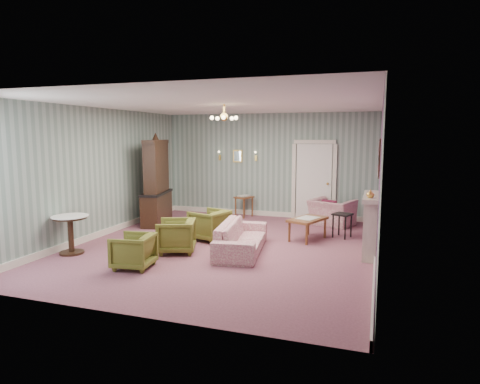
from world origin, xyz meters
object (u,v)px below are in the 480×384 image
(olive_chair_a, at_px, (133,249))
(olive_chair_c, at_px, (210,223))
(pedestal_table, at_px, (71,235))
(fireplace, at_px, (370,225))
(wingback_chair, at_px, (332,208))
(coffee_table, at_px, (308,229))
(side_table_black, at_px, (342,226))
(sofa_chintz, at_px, (242,232))
(olive_chair_b, at_px, (176,234))
(dresser, at_px, (156,180))

(olive_chair_a, xyz_separation_m, olive_chair_c, (0.49, 2.25, 0.04))
(pedestal_table, bearing_deg, fireplace, 18.42)
(fireplace, bearing_deg, pedestal_table, -161.58)
(olive_chair_c, relative_size, wingback_chair, 0.72)
(olive_chair_c, xyz_separation_m, wingback_chair, (2.40, 2.37, 0.08))
(wingback_chair, bearing_deg, olive_chair_a, 78.60)
(wingback_chair, distance_m, coffee_table, 1.74)
(olive_chair_a, distance_m, side_table_black, 4.67)
(sofa_chintz, distance_m, side_table_black, 2.53)
(side_table_black, height_order, pedestal_table, pedestal_table)
(wingback_chair, relative_size, coffee_table, 1.07)
(olive_chair_a, xyz_separation_m, pedestal_table, (-1.64, 0.38, 0.05))
(olive_chair_b, distance_m, fireplace, 3.78)
(olive_chair_c, distance_m, dresser, 2.37)
(wingback_chair, bearing_deg, olive_chair_c, 65.31)
(olive_chair_a, relative_size, sofa_chintz, 0.33)
(olive_chair_c, height_order, fireplace, fireplace)
(coffee_table, bearing_deg, dresser, 173.91)
(dresser, bearing_deg, olive_chair_b, -64.98)
(dresser, relative_size, pedestal_table, 3.05)
(fireplace, height_order, pedestal_table, fireplace)
(olive_chair_c, xyz_separation_m, sofa_chintz, (0.97, -0.67, 0.03))
(olive_chair_b, distance_m, side_table_black, 3.74)
(dresser, xyz_separation_m, coffee_table, (4.00, -0.43, -0.91))
(olive_chair_b, height_order, dresser, dresser)
(dresser, xyz_separation_m, pedestal_table, (-0.19, -2.97, -0.78))
(olive_chair_c, relative_size, pedestal_table, 0.97)
(olive_chair_c, bearing_deg, olive_chair_b, 6.01)
(olive_chair_c, height_order, wingback_chair, wingback_chair)
(coffee_table, bearing_deg, wingback_chair, 78.40)
(fireplace, xyz_separation_m, coffee_table, (-1.33, 0.71, -0.33))
(sofa_chintz, relative_size, dresser, 0.87)
(dresser, bearing_deg, sofa_chintz, -43.78)
(wingback_chair, distance_m, side_table_black, 1.32)
(olive_chair_b, distance_m, sofa_chintz, 1.29)
(pedestal_table, bearing_deg, side_table_black, 31.39)
(coffee_table, xyz_separation_m, side_table_black, (0.71, 0.44, 0.03))
(olive_chair_b, bearing_deg, fireplace, 86.98)
(olive_chair_a, relative_size, side_table_black, 1.19)
(sofa_chintz, bearing_deg, olive_chair_c, 46.83)
(wingback_chair, distance_m, fireplace, 2.60)
(dresser, bearing_deg, fireplace, -24.43)
(coffee_table, bearing_deg, olive_chair_b, -141.62)
(olive_chair_b, height_order, olive_chair_c, olive_chair_c)
(olive_chair_b, xyz_separation_m, fireplace, (3.61, 1.10, 0.22))
(dresser, xyz_separation_m, side_table_black, (4.70, 0.01, -0.88))
(sofa_chintz, distance_m, pedestal_table, 3.32)
(wingback_chair, xyz_separation_m, coffee_table, (-0.35, -1.69, -0.20))
(olive_chair_c, bearing_deg, sofa_chintz, 73.09)
(sofa_chintz, relative_size, coffee_table, 2.10)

